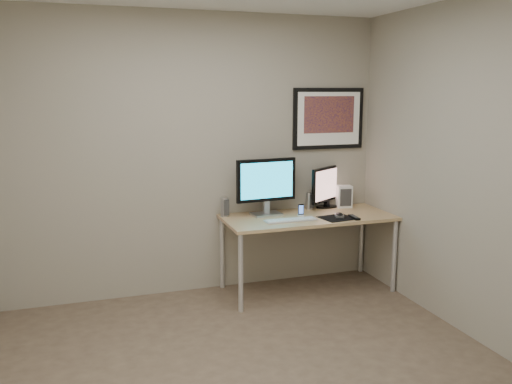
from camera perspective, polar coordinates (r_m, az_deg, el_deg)
floor at (r=3.88m, az=-0.46°, el=-18.63°), size 3.60×3.60×0.00m
room at (r=3.82m, az=-2.60°, el=6.86°), size 3.60×3.60×3.60m
desk at (r=5.15m, az=5.48°, el=-3.23°), size 1.60×0.70×0.73m
framed_art at (r=5.46m, az=7.63°, el=7.68°), size 0.75×0.04×0.60m
monitor_large at (r=5.08m, az=1.09°, el=0.83°), size 0.59×0.21×0.54m
monitor_tv at (r=5.47m, az=7.49°, el=0.64°), size 0.46×0.32×0.42m
speaker_left at (r=5.08m, az=-3.34°, el=-1.58°), size 0.09×0.09×0.18m
speaker_right at (r=5.41m, az=5.64°, el=-0.93°), size 0.08×0.08×0.17m
phone_dock at (r=5.11m, az=4.75°, el=-1.91°), size 0.06×0.06×0.12m
keyboard at (r=4.92m, az=3.68°, el=-2.96°), size 0.48×0.13×0.02m
mousepad at (r=5.08m, az=8.53°, el=-2.72°), size 0.33×0.30×0.00m
mouse at (r=5.11m, az=8.77°, el=-2.38°), size 0.10×0.13×0.04m
remote at (r=5.09m, az=10.30°, el=-2.61°), size 0.06×0.19×0.02m
fan_unit at (r=5.54m, az=9.27°, el=-0.47°), size 0.16×0.13×0.22m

